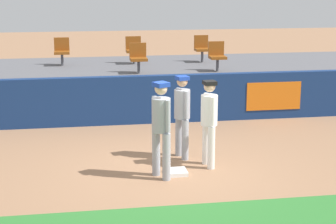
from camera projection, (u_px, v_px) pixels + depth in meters
ground_plane at (169, 171)px, 10.93m from camera, size 60.00×60.00×0.00m
first_base at (176, 172)px, 10.75m from camera, size 0.40×0.40×0.08m
player_fielder_home at (209, 117)px, 11.00m from camera, size 0.37×0.56×1.75m
player_runner_visitor at (182, 111)px, 11.52m from camera, size 0.41×0.48×1.75m
player_coach_visitor at (161, 123)px, 10.33m from camera, size 0.47×0.47×1.84m
field_wall at (146, 99)px, 14.41m from camera, size 18.00×0.26×1.26m
bleacher_platform at (135, 85)px, 16.90m from camera, size 18.00×4.80×1.09m
seat_front_right at (217, 55)px, 15.93m from camera, size 0.46×0.44×0.84m
seat_front_center at (138, 56)px, 15.57m from camera, size 0.47×0.44×0.84m
seat_back_center at (134, 48)px, 17.31m from camera, size 0.48×0.44×0.84m
seat_back_left at (62, 50)px, 16.96m from camera, size 0.46×0.44×0.84m
seat_back_right at (202, 47)px, 17.65m from camera, size 0.45×0.44×0.84m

